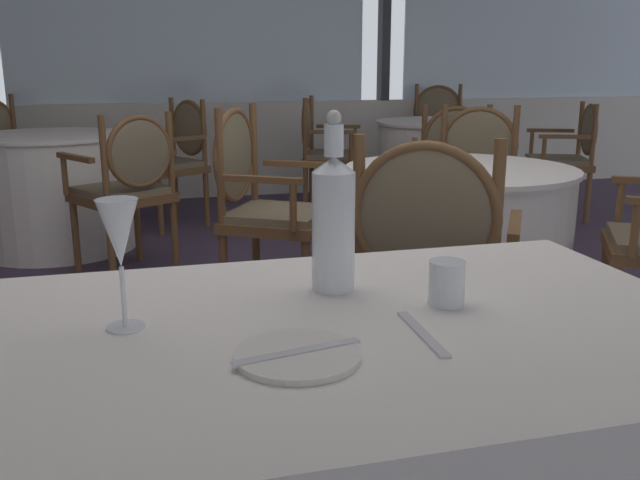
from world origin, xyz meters
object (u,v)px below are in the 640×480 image
(wine_glass, at_px, (119,237))
(dining_chair_1_2, at_px, (129,181))
(water_tumbler, at_px, (447,283))
(dining_chair_0_2, at_px, (569,151))
(dining_chair_0_3, at_px, (438,130))
(dining_chair_0_0, at_px, (323,145))
(side_plate, at_px, (298,355))
(dining_chair_0_1, at_px, (453,164))
(dining_chair_1_3, at_px, (176,152))
(dining_chair_2_2, at_px, (260,194))
(dining_chair_2_1, at_px, (475,179))
(dining_chair_2_3, at_px, (428,264))
(water_bottle, at_px, (333,220))

(wine_glass, bearing_deg, dining_chair_1_2, 90.44)
(water_tumbler, bearing_deg, wine_glass, 177.37)
(dining_chair_0_2, relative_size, dining_chair_0_3, 0.89)
(water_tumbler, xyz_separation_m, dining_chair_0_0, (0.91, 4.27, -0.24))
(side_plate, height_order, dining_chair_0_1, dining_chair_0_1)
(dining_chair_0_1, bearing_deg, side_plate, 171.96)
(dining_chair_0_3, relative_size, dining_chair_1_2, 1.08)
(wine_glass, height_order, dining_chair_1_3, wine_glass)
(side_plate, distance_m, dining_chair_0_0, 4.61)
(dining_chair_0_1, bearing_deg, dining_chair_2_2, 144.13)
(dining_chair_1_3, height_order, dining_chair_2_1, dining_chair_2_1)
(dining_chair_0_3, distance_m, dining_chair_2_3, 4.43)
(dining_chair_0_3, relative_size, dining_chair_2_1, 1.05)
(dining_chair_0_1, height_order, dining_chair_0_2, dining_chair_0_1)
(water_bottle, distance_m, dining_chair_0_1, 3.34)
(side_plate, height_order, dining_chair_2_1, dining_chair_2_1)
(wine_glass, distance_m, dining_chair_0_1, 3.64)
(dining_chair_0_3, bearing_deg, dining_chair_1_2, -32.56)
(dining_chair_0_2, bearing_deg, dining_chair_2_2, 50.15)
(water_tumbler, relative_size, dining_chair_2_2, 0.08)
(dining_chair_0_2, distance_m, dining_chair_0_3, 1.37)
(dining_chair_0_3, bearing_deg, dining_chair_0_1, 0.00)
(dining_chair_0_3, xyz_separation_m, dining_chair_2_1, (-0.87, -2.44, -0.03))
(dining_chair_0_2, bearing_deg, side_plate, 72.18)
(dining_chair_0_0, bearing_deg, dining_chair_1_3, -150.01)
(dining_chair_1_2, xyz_separation_m, dining_chair_2_2, (0.61, -0.73, 0.03))
(dining_chair_2_2, bearing_deg, side_plate, -66.88)
(dining_chair_2_1, height_order, dining_chair_2_3, dining_chair_2_3)
(wine_glass, height_order, dining_chair_0_1, wine_glass)
(dining_chair_2_2, xyz_separation_m, dining_chair_2_3, (0.31, -1.28, -0.01))
(water_bottle, distance_m, dining_chair_0_0, 4.29)
(side_plate, xyz_separation_m, wine_glass, (-0.25, 0.19, 0.15))
(dining_chair_0_0, relative_size, dining_chair_0_2, 1.04)
(dining_chair_2_3, bearing_deg, dining_chair_1_3, 41.67)
(dining_chair_2_2, bearing_deg, dining_chair_2_3, -44.97)
(wine_glass, bearing_deg, dining_chair_2_3, 41.00)
(water_bottle, distance_m, dining_chair_1_2, 2.72)
(water_bottle, relative_size, dining_chair_0_0, 0.37)
(dining_chair_2_1, bearing_deg, water_bottle, -1.63)
(wine_glass, bearing_deg, water_tumbler, -2.63)
(dining_chair_0_1, xyz_separation_m, dining_chair_0_2, (1.25, 0.55, -0.02))
(dining_chair_2_3, bearing_deg, dining_chair_1_2, 56.09)
(dining_chair_0_1, bearing_deg, dining_chair_2_3, 173.95)
(side_plate, height_order, dining_chair_2_2, dining_chair_2_2)
(dining_chair_1_2, relative_size, dining_chair_1_3, 0.99)
(dining_chair_0_0, bearing_deg, dining_chair_2_1, -57.27)
(dining_chair_0_1, xyz_separation_m, dining_chair_2_1, (-0.17, -0.63, 0.01))
(dining_chair_2_2, bearing_deg, dining_chair_2_1, 44.99)
(side_plate, bearing_deg, dining_chair_2_3, 56.54)
(dining_chair_0_0, distance_m, dining_chair_2_2, 2.37)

